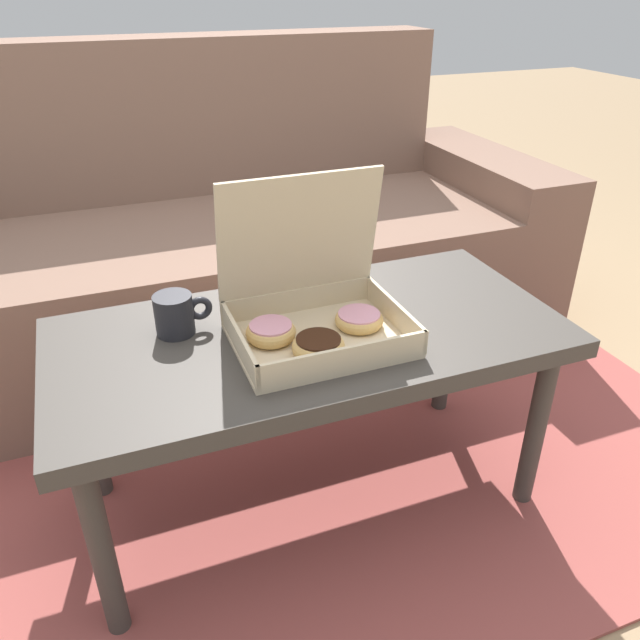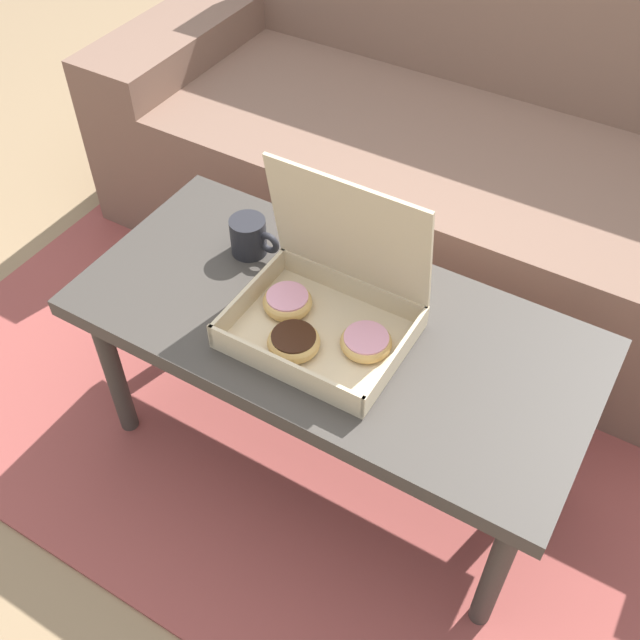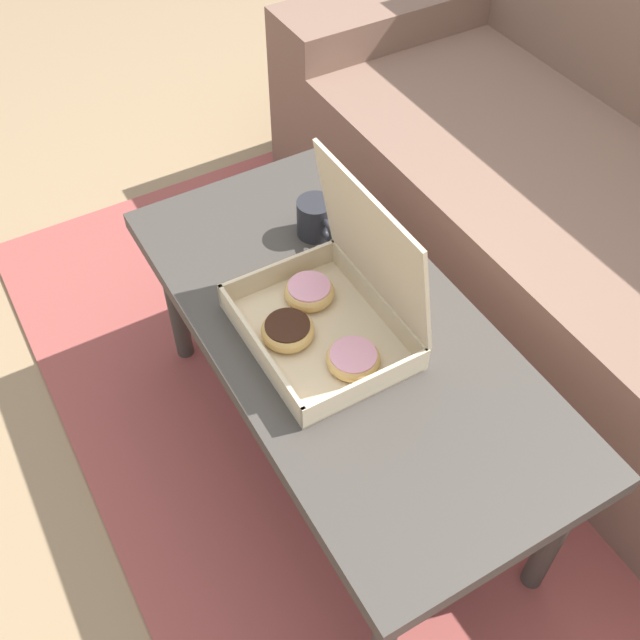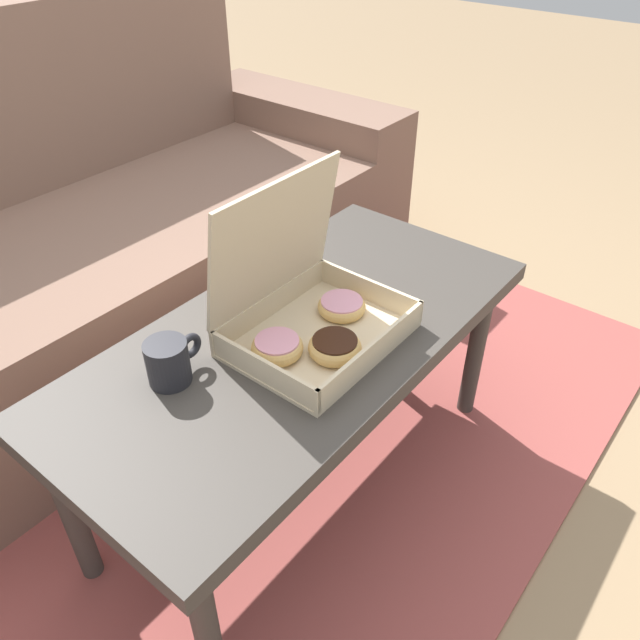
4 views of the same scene
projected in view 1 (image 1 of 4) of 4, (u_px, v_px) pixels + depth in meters
The scene contains 6 objects.
ground_plane at pixel (305, 484), 1.57m from camera, with size 12.00×12.00×0.00m, color #937756.
area_rug at pixel (270, 413), 1.81m from camera, with size 2.31×1.80×0.01m, color #994742.
couch at pixel (220, 249), 2.09m from camera, with size 2.19×0.85×0.95m.
coffee_table at pixel (310, 350), 1.33m from camera, with size 1.07×0.51×0.47m.
pastry_box at pixel (314, 312), 1.25m from camera, with size 0.34×0.27×0.32m.
coffee_mug at pixel (176, 314), 1.27m from camera, with size 0.12×0.08×0.09m.
Camera 1 is at (-0.39, -1.10, 1.13)m, focal length 35.00 mm.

